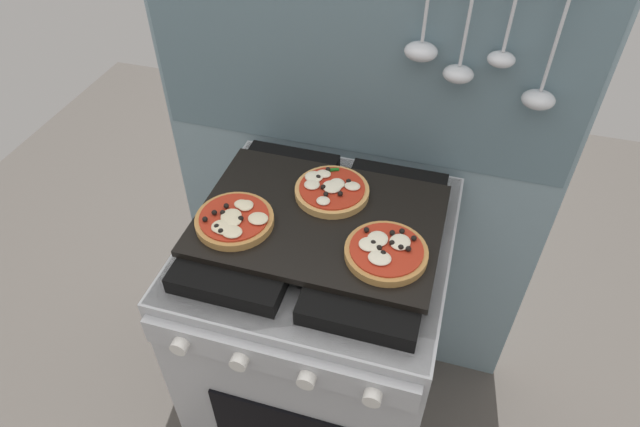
{
  "coord_description": "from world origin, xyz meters",
  "views": [
    {
      "loc": [
        0.25,
        -0.86,
        1.76
      ],
      "look_at": [
        0.0,
        0.0,
        0.93
      ],
      "focal_mm": 30.84,
      "sensor_mm": 36.0,
      "label": 1
    }
  ],
  "objects_px": {
    "stove": "(320,338)",
    "pizza_left": "(234,220)",
    "baking_tray": "(320,219)",
    "pizza_right": "(386,251)",
    "pizza_center": "(331,190)"
  },
  "relations": [
    {
      "from": "baking_tray",
      "to": "pizza_left",
      "type": "bearing_deg",
      "value": -156.17
    },
    {
      "from": "stove",
      "to": "baking_tray",
      "type": "height_order",
      "value": "baking_tray"
    },
    {
      "from": "baking_tray",
      "to": "pizza_center",
      "type": "bearing_deg",
      "value": 87.61
    },
    {
      "from": "baking_tray",
      "to": "pizza_right",
      "type": "xyz_separation_m",
      "value": [
        0.16,
        -0.07,
        0.02
      ]
    },
    {
      "from": "stove",
      "to": "pizza_left",
      "type": "relative_size",
      "value": 5.2
    },
    {
      "from": "pizza_right",
      "to": "baking_tray",
      "type": "bearing_deg",
      "value": 155.56
    },
    {
      "from": "stove",
      "to": "baking_tray",
      "type": "relative_size",
      "value": 1.67
    },
    {
      "from": "baking_tray",
      "to": "pizza_right",
      "type": "relative_size",
      "value": 3.12
    },
    {
      "from": "stove",
      "to": "pizza_right",
      "type": "distance_m",
      "value": 0.51
    },
    {
      "from": "stove",
      "to": "pizza_center",
      "type": "bearing_deg",
      "value": 87.65
    },
    {
      "from": "pizza_left",
      "to": "stove",
      "type": "bearing_deg",
      "value": 23.37
    },
    {
      "from": "pizza_center",
      "to": "pizza_left",
      "type": "bearing_deg",
      "value": -138.08
    },
    {
      "from": "baking_tray",
      "to": "pizza_left",
      "type": "height_order",
      "value": "pizza_left"
    },
    {
      "from": "stove",
      "to": "pizza_left",
      "type": "height_order",
      "value": "pizza_left"
    },
    {
      "from": "stove",
      "to": "pizza_center",
      "type": "height_order",
      "value": "pizza_center"
    }
  ]
}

